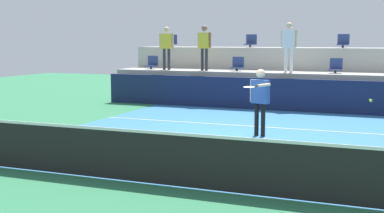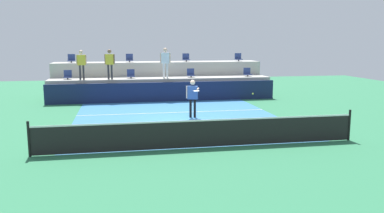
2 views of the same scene
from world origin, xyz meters
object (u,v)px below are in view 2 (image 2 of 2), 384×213
at_px(stadium_chair_upper_right, 186,58).
at_px(spectator_in_grey, 165,60).
at_px(stadium_chair_upper_far_right, 238,58).
at_px(spectator_leaning_on_rail, 110,61).
at_px(stadium_chair_lower_left, 131,75).
at_px(tennis_ball, 253,94).
at_px(stadium_chair_upper_left, 129,59).
at_px(stadium_chair_lower_far_left, 68,76).
at_px(spectator_in_white, 81,62).
at_px(tennis_player, 193,95).
at_px(stadium_chair_lower_far_right, 247,73).
at_px(stadium_chair_upper_far_left, 71,59).
at_px(stadium_chair_lower_right, 191,74).

distance_m(stadium_chair_upper_right, spectator_in_grey, 2.71).
height_order(stadium_chair_upper_far_right, spectator_in_grey, spectator_in_grey).
height_order(spectator_leaning_on_rail, spectator_in_grey, spectator_in_grey).
distance_m(stadium_chair_lower_left, spectator_leaning_on_rail, 1.48).
relative_size(spectator_in_grey, tennis_ball, 25.89).
relative_size(stadium_chair_upper_left, stadium_chair_upper_far_right, 1.00).
xyz_separation_m(stadium_chair_upper_left, stadium_chair_upper_far_right, (7.12, 0.00, 0.00)).
bearing_deg(stadium_chair_upper_right, tennis_ball, -79.62).
xyz_separation_m(stadium_chair_lower_far_left, spectator_in_white, (0.82, -0.38, 0.78)).
distance_m(stadium_chair_upper_far_right, spectator_in_grey, 5.56).
xyz_separation_m(tennis_player, spectator_in_white, (-5.24, 5.84, 1.21)).
xyz_separation_m(stadium_chair_lower_far_right, stadium_chair_upper_far_left, (-10.66, 1.80, 0.85)).
bearing_deg(tennis_ball, stadium_chair_lower_far_right, 73.32).
bearing_deg(stadium_chair_upper_right, stadium_chair_lower_far_left, -165.89).
relative_size(stadium_chair_lower_far_left, tennis_ball, 7.65).
relative_size(stadium_chair_lower_right, stadium_chair_upper_left, 1.00).
height_order(stadium_chair_upper_far_left, spectator_leaning_on_rail, spectator_leaning_on_rail).
relative_size(spectator_leaning_on_rail, tennis_ball, 24.87).
bearing_deg(spectator_in_white, stadium_chair_upper_far_right, 12.50).
xyz_separation_m(stadium_chair_lower_left, stadium_chair_lower_right, (3.58, 0.00, 0.00)).
relative_size(stadium_chair_lower_far_left, stadium_chair_lower_right, 1.00).
bearing_deg(stadium_chair_lower_left, tennis_ball, -52.27).
height_order(stadium_chair_upper_far_left, stadium_chair_upper_right, same).
distance_m(spectator_in_grey, tennis_ball, 7.13).
relative_size(stadium_chair_lower_right, stadium_chair_lower_far_right, 1.00).
distance_m(stadium_chair_lower_far_right, spectator_leaning_on_rail, 8.37).
relative_size(spectator_in_white, spectator_in_grey, 0.94).
bearing_deg(stadium_chair_upper_left, stadium_chair_upper_far_right, 0.00).
bearing_deg(stadium_chair_upper_left, stadium_chair_upper_far_left, 180.00).
distance_m(stadium_chair_lower_left, tennis_player, 6.72).
relative_size(stadium_chair_lower_far_left, stadium_chair_lower_far_right, 1.00).
distance_m(stadium_chair_lower_left, stadium_chair_upper_left, 1.99).
relative_size(stadium_chair_lower_right, spectator_leaning_on_rail, 0.31).
xyz_separation_m(stadium_chair_upper_right, tennis_player, (-1.10, -8.03, -1.28)).
distance_m(stadium_chair_lower_far_right, tennis_player, 7.78).
bearing_deg(stadium_chair_upper_far_left, stadium_chair_lower_right, -14.25).
bearing_deg(tennis_player, stadium_chair_lower_far_left, 134.21).
bearing_deg(stadium_chair_upper_left, stadium_chair_upper_right, 0.00).
distance_m(stadium_chair_lower_far_left, tennis_ball, 10.97).
bearing_deg(stadium_chair_upper_far_right, stadium_chair_upper_left, 180.00).
bearing_deg(stadium_chair_upper_far_right, stadium_chair_lower_right, -153.02).
xyz_separation_m(stadium_chair_lower_left, spectator_in_grey, (1.99, -0.38, 0.86)).
bearing_deg(stadium_chair_lower_right, stadium_chair_lower_far_left, 180.00).
distance_m(stadium_chair_lower_right, stadium_chair_upper_far_right, 4.06).
relative_size(stadium_chair_upper_right, stadium_chair_upper_far_right, 1.00).
height_order(stadium_chair_lower_left, tennis_player, stadium_chair_lower_left).
distance_m(stadium_chair_lower_far_right, tennis_ball, 6.96).
height_order(stadium_chair_lower_far_right, spectator_leaning_on_rail, spectator_leaning_on_rail).
height_order(spectator_in_white, spectator_leaning_on_rail, spectator_leaning_on_rail).
height_order(stadium_chair_lower_far_left, tennis_player, stadium_chair_lower_far_left).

